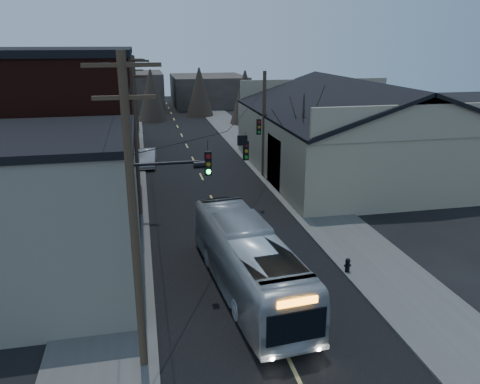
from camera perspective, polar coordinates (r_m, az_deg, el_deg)
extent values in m
cube|color=black|center=(42.57, -5.42, 3.34)|extent=(9.00, 110.00, 0.02)
cube|color=#474744|center=(42.36, -14.20, 2.86)|extent=(4.00, 110.00, 0.12)
cube|color=#474744|center=(43.73, 3.08, 3.86)|extent=(4.00, 110.00, 0.12)
cube|color=slate|center=(21.68, -23.04, -3.04)|extent=(8.00, 8.00, 7.00)
cube|color=black|center=(31.93, -21.69, 6.38)|extent=(10.00, 12.00, 10.00)
cube|color=#2F2925|center=(47.75, -17.94, 8.44)|extent=(9.00, 14.00, 7.00)
cube|color=gray|center=(40.84, 13.87, 5.85)|extent=(16.00, 20.00, 5.00)
cube|color=black|center=(38.67, 8.83, 11.22)|extent=(8.16, 20.60, 2.86)
cube|color=black|center=(42.14, 19.27, 10.99)|extent=(8.16, 20.60, 2.86)
cube|color=#2F2925|center=(76.34, -13.25, 11.76)|extent=(10.00, 12.00, 6.00)
cube|color=#2F2925|center=(82.17, -3.89, 12.25)|extent=(12.00, 14.00, 5.00)
cone|color=black|center=(33.62, 7.58, 5.59)|extent=(0.40, 0.40, 7.20)
cylinder|color=#382B1E|center=(14.99, -12.81, -4.02)|extent=(0.28, 0.28, 10.50)
cube|color=#382B1E|center=(13.96, -14.22, 14.78)|extent=(2.20, 0.12, 0.12)
cylinder|color=#382B1E|center=(29.51, -12.65, 6.35)|extent=(0.28, 0.28, 10.00)
cube|color=#382B1E|center=(28.96, -13.29, 15.29)|extent=(2.20, 0.12, 0.12)
cylinder|color=#382B1E|center=(44.35, -12.60, 9.84)|extent=(0.28, 0.28, 9.50)
cube|color=#382B1E|center=(43.97, -12.99, 15.45)|extent=(2.20, 0.12, 0.12)
cylinder|color=#382B1E|center=(59.27, -12.57, 11.57)|extent=(0.28, 0.28, 9.00)
cube|color=#382B1E|center=(58.97, -12.85, 15.53)|extent=(2.20, 0.12, 0.12)
cylinder|color=#382B1E|center=(37.75, 2.93, 8.09)|extent=(0.28, 0.28, 8.50)
cube|color=black|center=(19.22, -3.92, 3.50)|extent=(0.28, 0.20, 1.00)
cube|color=black|center=(24.12, 0.71, 5.08)|extent=(0.28, 0.20, 1.00)
cube|color=black|center=(30.32, 2.31, 7.94)|extent=(0.28, 0.20, 1.00)
imported|color=#AAB1B7|center=(20.84, 0.97, -8.35)|extent=(3.48, 10.97, 3.00)
imported|color=#A0A2A7|center=(42.66, -11.29, 4.11)|extent=(1.86, 4.56, 1.47)
cylinder|color=black|center=(23.34, 12.97, -8.82)|extent=(0.22, 0.22, 0.56)
sphere|color=black|center=(23.21, 13.02, -8.15)|extent=(0.24, 0.24, 0.24)
cylinder|color=black|center=(23.32, 12.98, -8.72)|extent=(0.33, 0.14, 0.11)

